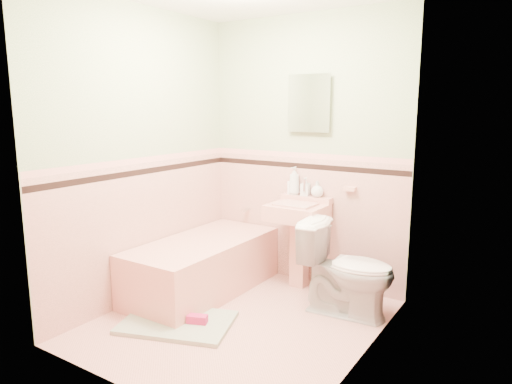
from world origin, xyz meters
The scene contains 31 objects.
floor centered at (0.00, 0.00, 0.00)m, with size 2.20×2.20×0.00m, color #E3A295.
wall_back centered at (0.00, 1.10, 1.25)m, with size 2.50×2.50×0.00m, color beige.
wall_front centered at (0.00, -1.10, 1.25)m, with size 2.50×2.50×0.00m, color beige.
wall_left centered at (-1.00, 0.00, 1.25)m, with size 2.50×2.50×0.00m, color beige.
wall_right centered at (1.00, 0.00, 1.25)m, with size 2.50×2.50×0.00m, color beige.
wainscot_back centered at (0.00, 1.09, 0.60)m, with size 2.00×2.00×0.00m, color #E6A79A.
wainscot_front centered at (0.00, -1.09, 0.60)m, with size 2.00×2.00×0.00m, color #E6A79A.
wainscot_left centered at (-0.99, 0.00, 0.60)m, with size 2.20×2.20×0.00m, color #E6A79A.
wainscot_right centered at (0.99, 0.00, 0.60)m, with size 2.20×2.20×0.00m, color #E6A79A.
accent_back centered at (0.00, 1.08, 1.12)m, with size 2.00×2.00×0.00m, color black.
accent_front centered at (0.00, -1.08, 1.12)m, with size 2.00×2.00×0.00m, color black.
accent_left centered at (-0.98, 0.00, 1.12)m, with size 2.20×2.20×0.00m, color black.
accent_right centered at (0.98, 0.00, 1.12)m, with size 2.20×2.20×0.00m, color black.
cap_back centered at (0.00, 1.08, 1.22)m, with size 2.00×2.00×0.00m, color #E39890.
cap_front centered at (0.00, -1.08, 1.22)m, with size 2.00×2.00×0.00m, color #E39890.
cap_left centered at (-0.98, 0.00, 1.22)m, with size 2.20×2.20×0.00m, color #E39890.
cap_right centered at (0.98, 0.00, 1.22)m, with size 2.20×2.20×0.00m, color #E39890.
bathtub centered at (-0.63, 0.33, 0.23)m, with size 0.70×1.50×0.45m, color #DE9587.
tub_faucet centered at (-0.63, 1.05, 0.63)m, with size 0.04×0.04×0.12m, color silver.
sink centered at (0.05, 0.86, 0.40)m, with size 0.51×0.48×0.79m, color #DE9587, non-canonical shape.
sink_faucet centered at (0.05, 1.00, 0.95)m, with size 0.02×0.02×0.10m, color silver.
medicine_cabinet centered at (0.05, 1.07, 1.70)m, with size 0.38×0.04×0.48m, color white.
soap_dish centered at (0.47, 1.06, 0.95)m, with size 0.11×0.06×0.04m, color #DE9587.
soap_bottle_left centered at (-0.08, 1.04, 0.98)m, with size 0.10×0.10×0.26m, color #B2B2B2.
soap_bottle_mid centered at (0.04, 1.04, 0.93)m, with size 0.08×0.08×0.17m, color #B2B2B2.
soap_bottle_right centered at (0.16, 1.04, 0.92)m, with size 0.12×0.12×0.15m, color #B2B2B2.
tube centered at (-0.13, 1.04, 0.91)m, with size 0.04×0.04×0.12m, color white.
toilet centered at (0.66, 0.59, 0.38)m, with size 0.43×0.75×0.76m, color white.
bucket centered at (0.50, 0.83, 0.11)m, with size 0.23×0.23×0.23m, color #0D158E, non-canonical shape.
bath_mat centered at (-0.37, -0.31, 0.02)m, with size 0.84×0.56×0.03m, color gray.
shoe centered at (-0.21, -0.25, 0.06)m, with size 0.16×0.07×0.06m, color #BF1E59.
Camera 1 is at (1.97, -2.79, 1.67)m, focal length 32.49 mm.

